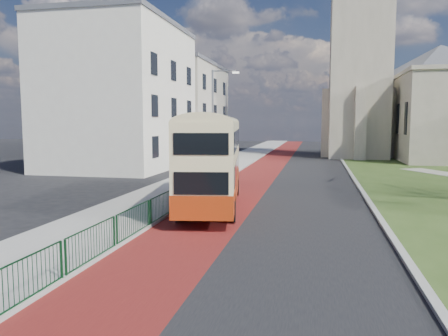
# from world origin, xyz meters

# --- Properties ---
(ground) EXTENTS (160.00, 160.00, 0.00)m
(ground) POSITION_xyz_m (0.00, 0.00, 0.00)
(ground) COLOR black
(ground) RESTS_ON ground
(road_carriageway) EXTENTS (9.00, 120.00, 0.01)m
(road_carriageway) POSITION_xyz_m (1.50, 20.00, 0.01)
(road_carriageway) COLOR black
(road_carriageway) RESTS_ON ground
(bus_lane) EXTENTS (3.40, 120.00, 0.01)m
(bus_lane) POSITION_xyz_m (-1.20, 20.00, 0.01)
(bus_lane) COLOR #591414
(bus_lane) RESTS_ON ground
(pavement_west) EXTENTS (4.00, 120.00, 0.12)m
(pavement_west) POSITION_xyz_m (-5.00, 20.00, 0.06)
(pavement_west) COLOR gray
(pavement_west) RESTS_ON ground
(kerb_west) EXTENTS (0.25, 120.00, 0.13)m
(kerb_west) POSITION_xyz_m (-3.00, 20.00, 0.07)
(kerb_west) COLOR #999993
(kerb_west) RESTS_ON ground
(kerb_east) EXTENTS (0.25, 80.00, 0.13)m
(kerb_east) POSITION_xyz_m (6.10, 22.00, 0.07)
(kerb_east) COLOR #999993
(kerb_east) RESTS_ON ground
(pedestrian_railing) EXTENTS (0.07, 24.00, 1.12)m
(pedestrian_railing) POSITION_xyz_m (-2.95, 4.00, 0.55)
(pedestrian_railing) COLOR #0D3B1B
(pedestrian_railing) RESTS_ON ground
(gothic_church) EXTENTS (16.38, 18.00, 40.00)m
(gothic_church) POSITION_xyz_m (12.56, 38.00, 13.13)
(gothic_church) COLOR #9E9680
(gothic_church) RESTS_ON ground
(street_block_near) EXTENTS (10.30, 14.30, 13.00)m
(street_block_near) POSITION_xyz_m (-14.00, 22.00, 6.51)
(street_block_near) COLOR silver
(street_block_near) RESTS_ON ground
(street_block_far) EXTENTS (10.30, 16.30, 11.50)m
(street_block_far) POSITION_xyz_m (-14.00, 38.00, 5.76)
(street_block_far) COLOR beige
(street_block_far) RESTS_ON ground
(streetlamp) EXTENTS (2.13, 0.18, 8.00)m
(streetlamp) POSITION_xyz_m (-4.35, 18.00, 4.59)
(streetlamp) COLOR gray
(streetlamp) RESTS_ON pavement_west
(bus) EXTENTS (3.97, 10.55, 4.31)m
(bus) POSITION_xyz_m (-1.51, 5.46, 2.46)
(bus) COLOR #9D2F0E
(bus) RESTS_ON ground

